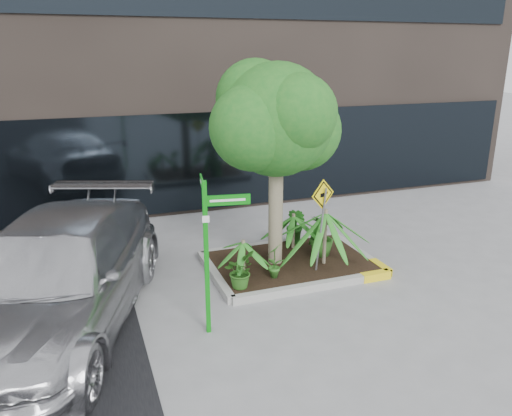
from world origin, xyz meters
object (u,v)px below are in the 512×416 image
object	(u,v)px
street_sign_post	(209,240)
cattle_sign	(322,210)
parked_car	(55,277)
tree	(276,120)

from	to	relation	value
street_sign_post	cattle_sign	bearing A→B (deg)	33.11
street_sign_post	parked_car	bearing A→B (deg)	167.05
cattle_sign	tree	bearing A→B (deg)	110.13
tree	street_sign_post	world-z (taller)	tree
tree	street_sign_post	xyz separation A→B (m)	(-1.82, -1.83, -1.48)
tree	parked_car	xyz separation A→B (m)	(-4.05, -0.91, -2.13)
parked_car	street_sign_post	xyz separation A→B (m)	(2.23, -0.92, 0.65)
tree	cattle_sign	distance (m)	1.88
street_sign_post	tree	bearing A→B (deg)	54.67
parked_car	cattle_sign	size ratio (longest dim) A/B	3.24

